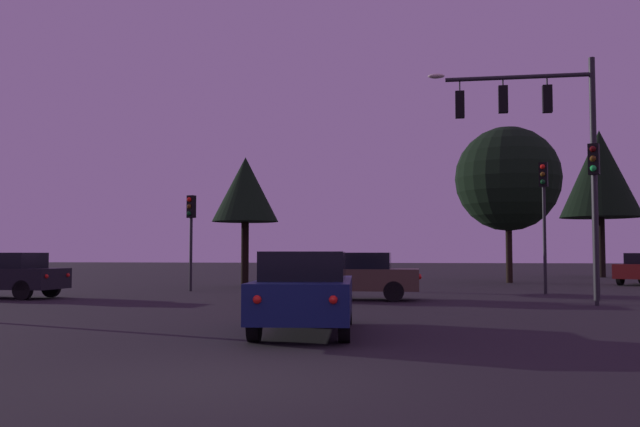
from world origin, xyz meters
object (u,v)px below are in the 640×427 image
Objects in this scene: traffic_light_median at (191,223)px; car_crossing_left at (349,275)px; car_crossing_right at (2,274)px; tree_behind_sign at (600,174)px; traffic_signal_mast_arm at (544,132)px; tree_center_horizon at (245,190)px; traffic_light_corner_right at (544,201)px; traffic_light_corner_left at (594,191)px; tree_left_far at (508,179)px; car_nearside_lane at (306,290)px.

traffic_light_median is 0.81× the size of car_crossing_left.
car_crossing_right is at bearing -132.78° from traffic_light_median.
car_crossing_right is 35.90m from tree_behind_sign.
traffic_signal_mast_arm is 13.60m from tree_center_horizon.
traffic_signal_mast_arm is at bearing -14.52° from traffic_light_median.
traffic_light_median is at bearing -112.23° from tree_center_horizon.
car_crossing_left is at bearing -54.50° from tree_center_horizon.
tree_center_horizon is at bearing 163.99° from traffic_light_corner_right.
traffic_light_median is (-14.10, 5.78, -0.57)m from traffic_light_corner_left.
traffic_light_corner_right is 8.37m from car_crossing_left.
tree_left_far reaches higher than traffic_signal_mast_arm.
traffic_signal_mast_arm is 3.37m from traffic_light_corner_left.
traffic_light_median is 3.94m from tree_center_horizon.
tree_left_far is at bearing 88.18° from traffic_signal_mast_arm.
tree_center_horizon is at bearing 150.19° from traffic_signal_mast_arm.
car_nearside_lane is 14.58m from car_crossing_right.
traffic_light_corner_left is 26.49m from tree_behind_sign.
traffic_light_corner_left is 15.25m from traffic_light_median.
car_nearside_lane is 0.50× the size of tree_behind_sign.
car_crossing_left is (-0.20, 9.50, 0.00)m from car_nearside_lane.
tree_center_horizon is (-5.62, 17.11, 3.52)m from car_nearside_lane.
car_crossing_right is (-11.58, -0.90, -0.00)m from car_crossing_left.
traffic_light_median is at bearing -135.95° from tree_behind_sign.
traffic_light_corner_left is 1.22× the size of traffic_light_median.
traffic_signal_mast_arm is 1.81× the size of car_crossing_right.
tree_left_far is (-0.55, 15.92, 2.06)m from traffic_light_corner_left.
traffic_light_corner_right is 19.25m from car_crossing_right.
traffic_light_corner_left is 1.00× the size of car_nearside_lane.
car_crossing_right is at bearing -175.53° from car_crossing_left.
tree_left_far is at bearing -125.54° from tree_behind_sign.
traffic_light_median is at bearing 147.82° from car_crossing_left.
tree_center_horizon is (1.36, 3.34, 1.59)m from traffic_light_median.
traffic_light_corner_left is at bearing -22.30° from traffic_light_median.
car_crossing_right is (-18.40, -5.00, -2.62)m from traffic_light_corner_right.
tree_center_horizon reaches higher than car_crossing_left.
traffic_light_corner_right is at bearing 81.33° from traffic_signal_mast_arm.
traffic_light_median is 0.66× the size of tree_center_horizon.
traffic_light_corner_right is 0.84× the size of tree_center_horizon.
traffic_signal_mast_arm is 1.68× the size of car_nearside_lane.
car_crossing_left is 0.58× the size of tree_left_far.
car_crossing_left and car_crossing_right have the same top height.
car_crossing_right is (-11.78, 8.59, -0.00)m from car_nearside_lane.
tree_behind_sign is 1.17× the size of tree_left_far.
traffic_light_median is at bearing 165.48° from traffic_signal_mast_arm.
traffic_signal_mast_arm is 0.83× the size of tree_behind_sign.
car_nearside_lane is 0.58× the size of tree_left_far.
traffic_light_corner_right reaches higher than car_nearside_lane.
traffic_light_corner_right is 0.60× the size of tree_left_far.
car_nearside_lane is at bearing -71.80° from tree_center_horizon.
tree_behind_sign reaches higher than traffic_light_corner_left.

